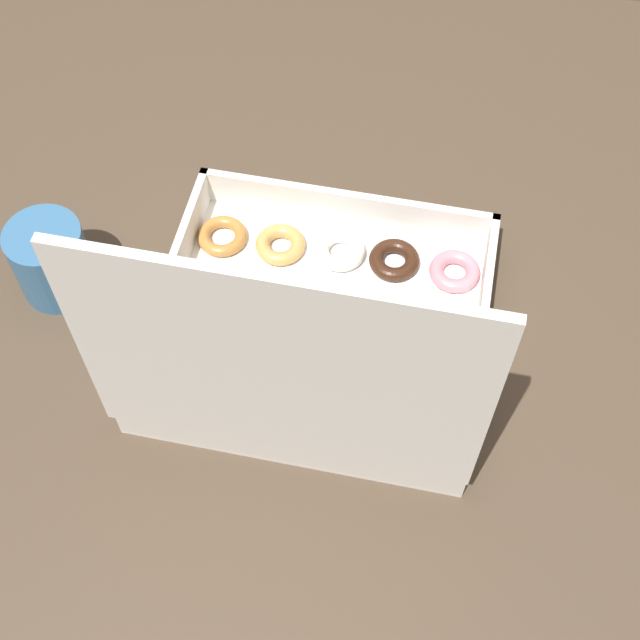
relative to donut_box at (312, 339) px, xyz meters
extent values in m
plane|color=#42382D|center=(0.07, -0.11, -0.76)|extent=(8.00, 8.00, 0.00)
cube|color=#4C3D2D|center=(0.07, -0.11, -0.07)|extent=(1.14, 1.03, 0.03)
cylinder|color=#4C3D2D|center=(0.59, -0.58, -0.42)|extent=(0.06, 0.06, 0.67)
cube|color=white|center=(0.00, -0.04, -0.05)|extent=(0.32, 0.29, 0.01)
cube|color=white|center=(0.00, -0.19, -0.03)|extent=(0.32, 0.01, 0.04)
cube|color=white|center=(0.00, 0.10, -0.03)|extent=(0.32, 0.01, 0.04)
cube|color=white|center=(-0.15, -0.04, -0.03)|extent=(0.01, 0.29, 0.04)
cube|color=white|center=(0.16, -0.04, -0.03)|extent=(0.01, 0.29, 0.04)
cube|color=white|center=(0.00, 0.10, 0.12)|extent=(0.32, 0.01, 0.25)
torus|color=pink|center=(-0.12, -0.14, -0.04)|extent=(0.05, 0.05, 0.01)
torus|color=#381E11|center=(-0.06, -0.14, -0.04)|extent=(0.05, 0.05, 0.01)
torus|color=white|center=(0.00, -0.14, -0.04)|extent=(0.05, 0.05, 0.01)
torus|color=tan|center=(0.06, -0.13, -0.04)|extent=(0.05, 0.05, 0.02)
torus|color=#B77A38|center=(0.12, -0.13, -0.05)|extent=(0.05, 0.05, 0.01)
torus|color=#B77A38|center=(-0.12, -0.05, -0.04)|extent=(0.05, 0.05, 0.01)
torus|color=white|center=(-0.06, -0.05, -0.04)|extent=(0.05, 0.05, 0.01)
ellipsoid|color=black|center=(0.00, -0.04, -0.04)|extent=(0.05, 0.05, 0.03)
torus|color=#9E6633|center=(0.06, -0.05, -0.04)|extent=(0.05, 0.05, 0.01)
torus|color=#B77A38|center=(0.12, -0.05, -0.04)|extent=(0.05, 0.05, 0.01)
ellipsoid|color=white|center=(-0.12, 0.05, -0.04)|extent=(0.05, 0.05, 0.03)
ellipsoid|color=white|center=(-0.06, 0.04, -0.04)|extent=(0.05, 0.05, 0.03)
torus|color=#381E11|center=(0.00, 0.05, -0.05)|extent=(0.05, 0.05, 0.01)
ellipsoid|color=#9E6633|center=(0.06, 0.05, -0.04)|extent=(0.05, 0.05, 0.03)
torus|color=black|center=(0.12, 0.05, -0.04)|extent=(0.05, 0.05, 0.02)
cylinder|color=teal|center=(0.27, -0.05, -0.02)|extent=(0.08, 0.08, 0.08)
cylinder|color=black|center=(0.27, -0.05, 0.02)|extent=(0.06, 0.06, 0.01)
camera|label=1|loc=(-0.09, 0.41, 0.69)|focal=50.00mm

